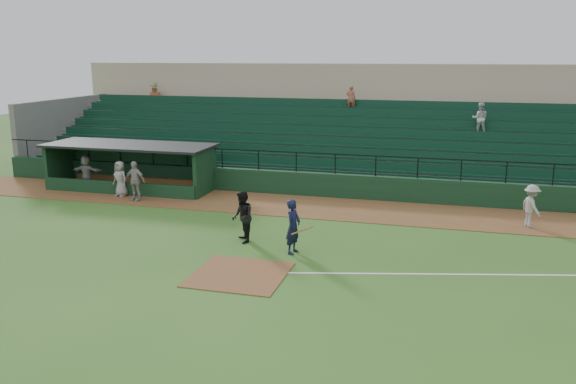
# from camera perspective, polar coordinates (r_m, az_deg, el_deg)

# --- Properties ---
(ground) EXTENTS (90.00, 90.00, 0.00)m
(ground) POSITION_cam_1_polar(r_m,az_deg,el_deg) (20.08, -3.81, -7.08)
(ground) COLOR #315D1E
(ground) RESTS_ON ground
(warning_track) EXTENTS (40.00, 4.00, 0.03)m
(warning_track) POSITION_cam_1_polar(r_m,az_deg,el_deg) (27.41, 1.66, -1.42)
(warning_track) COLOR brown
(warning_track) RESTS_ON ground
(home_plate_dirt) EXTENTS (3.00, 3.00, 0.03)m
(home_plate_dirt) POSITION_cam_1_polar(r_m,az_deg,el_deg) (19.20, -4.80, -8.04)
(home_plate_dirt) COLOR brown
(home_plate_dirt) RESTS_ON ground
(foul_line) EXTENTS (17.49, 4.44, 0.01)m
(foul_line) POSITION_cam_1_polar(r_m,az_deg,el_deg) (20.28, 19.49, -7.63)
(foul_line) COLOR white
(foul_line) RESTS_ON ground
(stadium_structure) EXTENTS (38.00, 13.08, 6.40)m
(stadium_structure) POSITION_cam_1_polar(r_m,az_deg,el_deg) (35.09, 4.99, 5.61)
(stadium_structure) COLOR #10321A
(stadium_structure) RESTS_ON ground
(dugout) EXTENTS (8.90, 3.20, 2.42)m
(dugout) POSITION_cam_1_polar(r_m,az_deg,el_deg) (32.16, -14.78, 2.76)
(dugout) COLOR #10321A
(dugout) RESTS_ON ground
(batter_at_plate) EXTENTS (1.10, 0.80, 1.99)m
(batter_at_plate) POSITION_cam_1_polar(r_m,az_deg,el_deg) (20.84, 0.51, -3.41)
(batter_at_plate) COLOR black
(batter_at_plate) RESTS_ON ground
(umpire) EXTENTS (1.13, 1.21, 1.99)m
(umpire) POSITION_cam_1_polar(r_m,az_deg,el_deg) (22.12, -4.49, -2.45)
(umpire) COLOR black
(umpire) RESTS_ON ground
(runner) EXTENTS (1.07, 1.32, 1.78)m
(runner) POSITION_cam_1_polar(r_m,az_deg,el_deg) (25.91, 22.73, -1.28)
(runner) COLOR #9F9A95
(runner) RESTS_ON warning_track
(dugout_player_a) EXTENTS (1.18, 0.60, 1.94)m
(dugout_player_a) POSITION_cam_1_polar(r_m,az_deg,el_deg) (29.22, -14.77, 1.06)
(dugout_player_a) COLOR #A09B95
(dugout_player_a) RESTS_ON warning_track
(dugout_player_b) EXTENTS (1.01, 0.81, 1.78)m
(dugout_player_b) POSITION_cam_1_polar(r_m,az_deg,el_deg) (30.32, -16.11, 1.26)
(dugout_player_b) COLOR gray
(dugout_player_b) RESTS_ON warning_track
(dugout_player_c) EXTENTS (1.68, 0.65, 1.78)m
(dugout_player_c) POSITION_cam_1_polar(r_m,az_deg,el_deg) (32.62, -19.14, 1.86)
(dugout_player_c) COLOR #A29C98
(dugout_player_c) RESTS_ON warning_track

